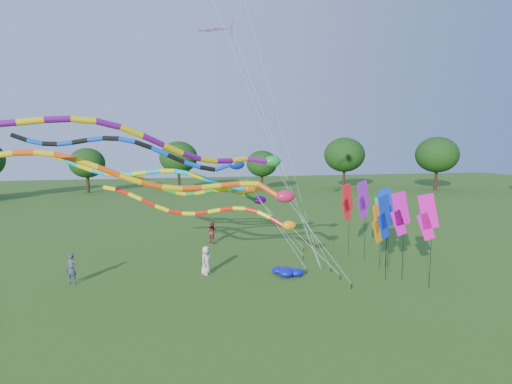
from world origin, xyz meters
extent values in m
plane|color=#275215|center=(0.00, 0.00, 0.00)|extent=(160.00, 160.00, 0.00)
cylinder|color=#382314|center=(38.99, 43.10, 1.70)|extent=(0.50, 0.50, 3.39)
ellipsoid|color=#11370F|center=(38.99, 43.10, 6.13)|extent=(7.16, 7.16, 6.09)
cylinder|color=#382314|center=(25.09, 48.95, 1.28)|extent=(0.50, 0.50, 2.56)
ellipsoid|color=#11370F|center=(25.09, 48.95, 4.62)|extent=(5.40, 5.40, 4.59)
cylinder|color=#382314|center=(12.35, 57.44, 1.53)|extent=(0.50, 0.50, 3.06)
ellipsoid|color=#11370F|center=(12.35, 57.44, 5.52)|extent=(6.46, 6.46, 5.49)
cylinder|color=#382314|center=(-2.79, 55.71, 1.60)|extent=(0.50, 0.50, 3.20)
ellipsoid|color=#11370F|center=(-2.79, 55.71, 5.78)|extent=(6.76, 6.76, 5.75)
cylinder|color=#382314|center=(-15.76, 48.88, 1.59)|extent=(0.50, 0.50, 3.19)
ellipsoid|color=#11370F|center=(-15.76, 48.88, 5.76)|extent=(6.73, 6.73, 5.72)
cylinder|color=black|center=(3.08, 2.61, 0.15)|extent=(0.05, 0.05, 0.30)
cylinder|color=silver|center=(1.75, 3.13, 1.65)|extent=(0.02, 0.02, 3.97)
ellipsoid|color=orange|center=(0.42, 3.65, 3.03)|extent=(0.81, 0.52, 0.52)
cylinder|color=red|center=(-0.21, 4.00, 3.21)|extent=(0.24, 0.24, 0.85)
cylinder|color=#FFEF0D|center=(-0.83, 4.44, 3.55)|extent=(0.24, 0.24, 0.81)
cylinder|color=red|center=(-1.46, 4.84, 3.77)|extent=(0.24, 0.24, 0.76)
cylinder|color=#FFEF0D|center=(-2.11, 5.19, 3.84)|extent=(0.24, 0.24, 0.74)
cylinder|color=red|center=(-2.78, 5.48, 3.79)|extent=(0.24, 0.24, 0.74)
cylinder|color=#FFEF0D|center=(-3.48, 5.71, 3.67)|extent=(0.24, 0.24, 0.75)
cylinder|color=red|center=(-4.20, 5.88, 3.55)|extent=(0.24, 0.24, 0.75)
cylinder|color=#FFEF0D|center=(-4.94, 6.00, 3.52)|extent=(0.24, 0.24, 0.75)
cylinder|color=red|center=(-5.69, 6.10, 3.62)|extent=(0.24, 0.24, 0.78)
cylinder|color=#FFEF0D|center=(-6.45, 6.18, 3.86)|extent=(0.24, 0.24, 0.82)
cylinder|color=red|center=(-7.19, 6.29, 4.19)|extent=(0.24, 0.24, 0.83)
cylinder|color=#FFEF0D|center=(-7.92, 6.43, 4.54)|extent=(0.24, 0.24, 0.82)
cylinder|color=red|center=(-8.64, 6.63, 4.84)|extent=(0.24, 0.24, 0.77)
cylinder|color=#FFEF0D|center=(-9.32, 6.89, 5.01)|extent=(0.24, 0.24, 0.74)
cylinder|color=black|center=(3.04, 1.11, 0.15)|extent=(0.05, 0.05, 0.30)
cylinder|color=silver|center=(1.31, 1.41, 2.59)|extent=(0.02, 0.02, 5.81)
ellipsoid|color=#D21745|center=(-0.43, 1.71, 4.90)|extent=(0.98, 0.63, 0.63)
cylinder|color=#DD460B|center=(-1.20, 2.11, 5.20)|extent=(0.29, 0.29, 1.25)
cylinder|color=#EAB30B|center=(-2.11, 2.55, 5.51)|extent=(0.29, 0.29, 0.97)
cylinder|color=#DD460B|center=(-3.07, 2.70, 5.47)|extent=(0.29, 0.29, 0.97)
cylinder|color=#EAB30B|center=(-4.03, 2.79, 5.39)|extent=(0.29, 0.29, 0.98)
cylinder|color=#DD460B|center=(-5.01, 2.82, 5.33)|extent=(0.29, 0.29, 0.98)
cylinder|color=#EAB30B|center=(-5.99, 2.82, 5.36)|extent=(0.29, 0.29, 0.99)
cylinder|color=#DD460B|center=(-6.98, 2.79, 5.54)|extent=(0.29, 0.29, 1.02)
cylinder|color=#EAB30B|center=(-7.96, 2.77, 5.84)|extent=(0.29, 0.29, 1.05)
cylinder|color=#DD460B|center=(-8.94, 2.78, 6.23)|extent=(0.29, 0.29, 1.06)
cylinder|color=#EAB30B|center=(-9.91, 2.84, 6.61)|extent=(0.29, 0.29, 1.04)
cylinder|color=#DD460B|center=(-10.88, 2.96, 6.92)|extent=(0.29, 0.29, 1.00)
cylinder|color=#EAB30B|center=(-11.82, 3.15, 7.10)|extent=(0.29, 0.29, 0.97)
cylinder|color=#DD460B|center=(-12.76, 3.41, 7.13)|extent=(0.29, 0.29, 0.98)
cylinder|color=#EAB30B|center=(-13.69, 3.72, 7.05)|extent=(0.29, 0.29, 0.99)
cylinder|color=black|center=(3.20, 4.14, 0.15)|extent=(0.05, 0.05, 0.30)
cylinder|color=silver|center=(1.22, 3.56, 3.46)|extent=(0.02, 0.02, 7.58)
ellipsoid|color=green|center=(-0.75, 2.97, 6.64)|extent=(0.93, 0.60, 0.60)
cylinder|color=#6A0B81|center=(-1.61, 2.96, 6.71)|extent=(0.27, 0.27, 1.06)
cylinder|color=yellow|center=(-2.56, 2.85, 6.74)|extent=(0.27, 0.27, 0.96)
cylinder|color=#6A0B81|center=(-3.42, 2.43, 6.69)|extent=(0.27, 0.27, 0.96)
cylinder|color=yellow|center=(-4.28, 1.98, 6.76)|extent=(0.27, 0.27, 0.98)
cylinder|color=#6A0B81|center=(-5.13, 1.53, 6.97)|extent=(0.27, 0.27, 1.00)
cylinder|color=yellow|center=(-5.99, 1.09, 7.30)|extent=(0.27, 0.27, 1.03)
cylinder|color=#6A0B81|center=(-6.86, 0.70, 7.69)|extent=(0.27, 0.27, 1.04)
cylinder|color=yellow|center=(-7.75, 0.36, 8.07)|extent=(0.27, 0.27, 1.01)
cylinder|color=#6A0B81|center=(-8.65, 0.08, 8.35)|extent=(0.27, 0.27, 0.97)
cylinder|color=yellow|center=(-9.58, -0.13, 8.50)|extent=(0.27, 0.27, 0.95)
cylinder|color=#6A0B81|center=(-10.52, -0.28, 8.50)|extent=(0.27, 0.27, 0.96)
cylinder|color=yellow|center=(-11.47, -0.39, 8.41)|extent=(0.27, 0.27, 0.97)
cylinder|color=#6A0B81|center=(-12.43, -0.48, 8.31)|extent=(0.27, 0.27, 0.97)
cylinder|color=black|center=(1.66, 4.15, 0.15)|extent=(0.05, 0.05, 0.30)
cylinder|color=silver|center=(-0.34, 4.44, 3.34)|extent=(0.02, 0.02, 7.34)
ellipsoid|color=#0B27A4|center=(-2.34, 4.73, 6.41)|extent=(0.90, 0.58, 0.58)
cylinder|color=blue|center=(-3.10, 4.86, 6.26)|extent=(0.26, 0.26, 0.89)
cylinder|color=black|center=(-3.95, 4.90, 6.19)|extent=(0.26, 0.26, 0.88)
cylinder|color=blue|center=(-4.81, 4.84, 6.42)|extent=(0.26, 0.26, 0.91)
cylinder|color=black|center=(-5.66, 4.81, 6.76)|extent=(0.26, 0.26, 0.93)
cylinder|color=blue|center=(-6.51, 4.83, 7.14)|extent=(0.26, 0.26, 0.93)
cylinder|color=black|center=(-7.35, 4.90, 7.49)|extent=(0.26, 0.26, 0.90)
cylinder|color=blue|center=(-8.18, 5.05, 7.73)|extent=(0.26, 0.26, 0.86)
cylinder|color=black|center=(-9.00, 5.27, 7.83)|extent=(0.26, 0.26, 0.85)
cylinder|color=blue|center=(-9.82, 5.53, 7.80)|extent=(0.26, 0.26, 0.86)
cylinder|color=black|center=(-10.62, 5.83, 7.69)|extent=(0.26, 0.26, 0.87)
cylinder|color=blue|center=(-11.43, 6.14, 7.58)|extent=(0.26, 0.26, 0.87)
cylinder|color=black|center=(-12.24, 6.44, 7.55)|extent=(0.26, 0.26, 0.86)
cylinder|color=blue|center=(-13.05, 6.71, 7.64)|extent=(0.26, 0.26, 0.87)
cylinder|color=black|center=(-13.87, 6.92, 7.88)|extent=(0.26, 0.26, 0.90)
cylinder|color=black|center=(2.52, 7.05, 0.15)|extent=(0.05, 0.05, 0.30)
cylinder|color=silver|center=(0.81, 7.32, 2.51)|extent=(0.02, 0.02, 5.64)
ellipsoid|color=#C7560B|center=(-0.90, 7.59, 4.74)|extent=(0.98, 0.63, 0.63)
cylinder|color=#0DB2DF|center=(-1.71, 7.52, 4.70)|extent=(0.28, 0.28, 0.96)
cylinder|color=#DFE40C|center=(-2.61, 7.40, 4.87)|extent=(0.28, 0.28, 0.96)
cylinder|color=#0DB2DF|center=(-3.48, 7.47, 5.26)|extent=(0.28, 0.28, 0.95)
cylinder|color=#DFE40C|center=(-4.34, 7.59, 5.60)|extent=(0.28, 0.28, 0.92)
cylinder|color=#0DB2DF|center=(-5.19, 7.79, 5.82)|extent=(0.28, 0.28, 0.89)
cylinder|color=#DFE40C|center=(-6.03, 8.05, 5.90)|extent=(0.28, 0.28, 0.88)
cylinder|color=#0DB2DF|center=(-6.86, 8.35, 5.85)|extent=(0.28, 0.28, 0.90)
cylinder|color=#DFE40C|center=(-7.69, 8.67, 5.74)|extent=(0.28, 0.28, 0.90)
cylinder|color=#0DB2DF|center=(-8.52, 9.00, 5.65)|extent=(0.28, 0.28, 0.89)
cylinder|color=#DFE40C|center=(-9.36, 9.30, 5.65)|extent=(0.28, 0.28, 0.89)
cylinder|color=#0DB2DF|center=(-10.20, 9.55, 5.79)|extent=(0.28, 0.28, 0.90)
cylinder|color=#DFE40C|center=(-11.05, 9.74, 6.06)|extent=(0.28, 0.28, 0.93)
cylinder|color=#0DB2DF|center=(-11.91, 9.87, 6.42)|extent=(0.28, 0.28, 0.95)
cylinder|color=#DFE40C|center=(-12.79, 9.93, 6.79)|extent=(0.28, 0.28, 0.94)
cylinder|color=black|center=(3.29, 9.08, 0.15)|extent=(0.05, 0.05, 0.30)
cylinder|color=silver|center=(1.77, 9.38, 1.99)|extent=(0.02, 0.02, 4.62)
ellipsoid|color=#8B0C8C|center=(0.25, 9.68, 3.70)|extent=(0.93, 0.60, 0.60)
cylinder|color=#149C1F|center=(-0.48, 9.55, 3.92)|extent=(0.27, 0.27, 0.98)
cylinder|color=#DCBA0B|center=(-1.19, 9.44, 4.26)|extent=(0.27, 0.27, 0.72)
cylinder|color=#149C1F|center=(-1.85, 9.66, 4.42)|extent=(0.27, 0.27, 0.70)
cylinder|color=#DCBA0B|center=(-2.49, 9.94, 4.44)|extent=(0.27, 0.27, 0.70)
cylinder|color=#149C1F|center=(-3.12, 10.25, 4.34)|extent=(0.27, 0.27, 0.72)
cylinder|color=#DCBA0B|center=(-3.75, 10.57, 4.21)|extent=(0.27, 0.27, 0.72)
cylinder|color=#149C1F|center=(-4.39, 10.88, 4.11)|extent=(0.27, 0.27, 0.70)
cylinder|color=#DCBA0B|center=(-5.03, 11.15, 4.11)|extent=(0.27, 0.27, 0.70)
cylinder|color=#149C1F|center=(-5.68, 11.37, 4.26)|extent=(0.27, 0.27, 0.72)
cylinder|color=#DCBA0B|center=(-6.34, 11.53, 4.53)|extent=(0.27, 0.27, 0.76)
cylinder|color=#149C1F|center=(-7.02, 11.61, 4.88)|extent=(0.27, 0.27, 0.77)
cylinder|color=#DCBA0B|center=(-7.71, 11.64, 5.21)|extent=(0.27, 0.27, 0.76)
cylinder|color=#149C1F|center=(-8.41, 11.62, 5.45)|extent=(0.27, 0.27, 0.73)
cylinder|color=#DCBA0B|center=(-9.11, 11.57, 5.56)|extent=(0.27, 0.27, 0.71)
cylinder|color=black|center=(2.50, 4.00, 0.15)|extent=(0.04, 0.04, 0.30)
cylinder|color=silver|center=(-1.60, 4.57, 10.36)|extent=(0.01, 0.01, 21.76)
cylinder|color=black|center=(2.50, 4.00, 0.15)|extent=(0.04, 0.04, 0.30)
cylinder|color=silver|center=(-1.66, 2.63, 12.43)|extent=(0.01, 0.01, 25.80)
cylinder|color=black|center=(2.50, 4.00, 0.15)|extent=(0.04, 0.04, 0.30)
cylinder|color=silver|center=(0.52, 7.50, 7.90)|extent=(0.01, 0.01, 17.21)
cone|color=purple|center=(-1.46, 11.01, 15.51)|extent=(1.18, 1.28, 1.33)
cube|color=purple|center=(-2.16, 11.01, 15.36)|extent=(0.90, 0.12, 0.04)
cube|color=purple|center=(-2.71, 11.01, 15.24)|extent=(0.90, 0.12, 0.04)
cube|color=purple|center=(-3.26, 11.01, 15.12)|extent=(0.90, 0.12, 0.04)
cylinder|color=black|center=(6.51, 4.36, 1.85)|extent=(0.02, 0.02, 3.70)
cube|color=orange|center=(6.31, 4.27, 3.10)|extent=(1.09, 0.55, 1.93)
cube|color=orange|center=(6.23, 4.23, 2.30)|extent=(0.95, 0.49, 1.51)
cylinder|color=black|center=(7.08, 4.40, 2.29)|extent=(0.02, 0.02, 4.57)
cube|color=#0D37C1|center=(6.86, 4.44, 3.97)|extent=(1.16, 0.24, 1.93)
cube|color=#0D37C1|center=(6.79, 4.45, 3.17)|extent=(1.01, 0.22, 1.51)
cylinder|color=black|center=(5.88, 7.38, 2.29)|extent=(0.02, 0.02, 4.59)
cube|color=red|center=(5.68, 7.29, 3.99)|extent=(1.09, 0.53, 1.93)
cube|color=red|center=(5.60, 7.26, 3.19)|extent=(0.96, 0.47, 1.51)
cylinder|color=black|center=(7.09, 0.29, 2.34)|extent=(0.02, 0.02, 4.68)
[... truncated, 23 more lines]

